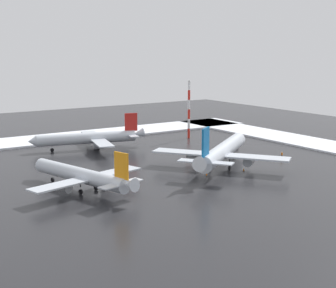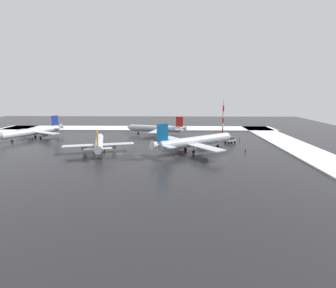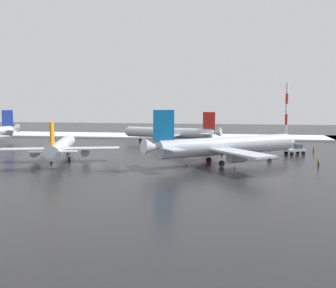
# 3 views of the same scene
# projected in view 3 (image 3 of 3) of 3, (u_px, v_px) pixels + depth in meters

# --- Properties ---
(ground_plane) EXTENTS (240.00, 240.00, 0.00)m
(ground_plane) POSITION_uv_depth(u_px,v_px,m) (97.00, 157.00, 92.22)
(ground_plane) COLOR #232326
(snow_bank_far) EXTENTS (152.00, 16.00, 0.49)m
(snow_bank_far) POSITION_uv_depth(u_px,v_px,m) (143.00, 136.00, 141.35)
(snow_bank_far) COLOR white
(snow_bank_far) RESTS_ON ground_plane
(airplane_parked_portside) EXTENTS (31.31, 27.19, 10.87)m
(airplane_parked_portside) POSITION_uv_depth(u_px,v_px,m) (224.00, 146.00, 83.09)
(airplane_parked_portside) COLOR silver
(airplane_parked_portside) RESTS_ON ground_plane
(airplane_foreground_jet) EXTENTS (30.26, 25.39, 9.09)m
(airplane_foreground_jet) POSITION_uv_depth(u_px,v_px,m) (171.00, 133.00, 120.14)
(airplane_foreground_jet) COLOR silver
(airplane_foreground_jet) RESTS_ON ground_plane
(airplane_far_rear) EXTENTS (24.27, 28.91, 8.70)m
(airplane_far_rear) POSITION_uv_depth(u_px,v_px,m) (61.00, 147.00, 87.83)
(airplane_far_rear) COLOR silver
(airplane_far_rear) RESTS_ON ground_plane
(pushback_tug) EXTENTS (5.08, 4.20, 2.50)m
(pushback_tug) POSITION_uv_depth(u_px,v_px,m) (296.00, 149.00, 95.98)
(pushback_tug) COLOR silver
(pushback_tug) RESTS_ON ground_plane
(ground_crew_near_tug) EXTENTS (0.36, 0.36, 1.71)m
(ground_crew_near_tug) POSITION_uv_depth(u_px,v_px,m) (314.00, 148.00, 100.26)
(ground_crew_near_tug) COLOR black
(ground_crew_near_tug) RESTS_ON ground_plane
(ground_crew_beside_wing) EXTENTS (0.36, 0.36, 1.71)m
(ground_crew_beside_wing) POSITION_uv_depth(u_px,v_px,m) (318.00, 162.00, 79.88)
(ground_crew_beside_wing) COLOR black
(ground_crew_beside_wing) RESTS_ON ground_plane
(antenna_mast) EXTENTS (0.70, 0.70, 17.00)m
(antenna_mast) POSITION_uv_depth(u_px,v_px,m) (286.00, 114.00, 114.64)
(antenna_mast) COLOR red
(antenna_mast) RESTS_ON ground_plane
(traffic_cone_near_nose) EXTENTS (0.36, 0.36, 0.55)m
(traffic_cone_near_nose) POSITION_uv_depth(u_px,v_px,m) (186.00, 165.00, 80.79)
(traffic_cone_near_nose) COLOR orange
(traffic_cone_near_nose) RESTS_ON ground_plane
(traffic_cone_mid_line) EXTENTS (0.36, 0.36, 0.55)m
(traffic_cone_mid_line) POSITION_uv_depth(u_px,v_px,m) (235.00, 167.00, 78.26)
(traffic_cone_mid_line) COLOR orange
(traffic_cone_mid_line) RESTS_ON ground_plane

